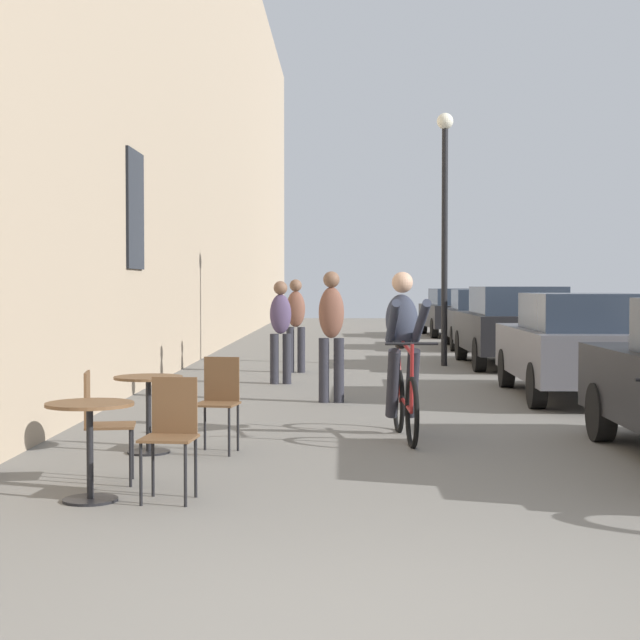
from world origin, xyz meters
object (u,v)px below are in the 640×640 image
pedestrian_mid (281,326)px  street_lamp (445,206)px  parked_car_fifth (454,311)px  cafe_chair_mid_toward_street (219,397)px  pedestrian_far (296,320)px  cafe_table_near (90,430)px  cyclist_on_bicycle (404,359)px  pedestrian_near (331,329)px  cafe_table_mid (148,398)px  cafe_chair_near_toward_street (101,419)px  parked_car_third (513,325)px  parked_car_fourth (482,318)px  cafe_chair_near_toward_wall (171,429)px  parked_car_second (578,344)px

pedestrian_mid → street_lamp: (2.96, 3.70, 2.19)m
street_lamp → parked_car_fifth: (1.47, 11.59, -2.35)m
cafe_chair_mid_toward_street → pedestrian_far: 8.76m
cafe_table_near → cyclist_on_bicycle: (2.46, 3.19, 0.29)m
cafe_chair_mid_toward_street → pedestrian_near: 4.22m
cafe_table_mid → pedestrian_mid: bearing=82.9°
pedestrian_near → street_lamp: bearing=71.2°
cafe_table_near → cafe_chair_near_toward_street: size_ratio=0.81×
cafe_table_near → parked_car_third: size_ratio=0.17×
cafe_chair_near_toward_street → pedestrian_mid: size_ratio=0.54×
cafe_table_mid → pedestrian_mid: 6.76m
pedestrian_far → parked_car_third: bearing=20.1°
cafe_chair_mid_toward_street → pedestrian_far: pedestrian_far is taller
street_lamp → parked_car_fourth: bearing=75.1°
pedestrian_mid → cafe_chair_mid_toward_street: bearing=-91.5°
parked_car_third → cafe_chair_mid_toward_street: bearing=-113.5°
cafe_table_mid → parked_car_fifth: size_ratio=0.17×
cafe_table_near → cafe_table_mid: size_ratio=1.00×
pedestrian_mid → parked_car_third: size_ratio=0.38×
cafe_chair_near_toward_wall → pedestrian_far: 10.89m
cafe_table_near → cafe_chair_near_toward_street: 0.65m
cafe_chair_near_toward_wall → street_lamp: street_lamp is taller
pedestrian_far → parked_car_fifth: 13.85m
cyclist_on_bicycle → pedestrian_mid: (-1.61, 5.64, 0.11)m
pedestrian_far → parked_car_third: (4.14, 1.51, -0.14)m
cafe_table_near → cafe_chair_mid_toward_street: (0.67, 2.20, -0.00)m
pedestrian_far → street_lamp: 3.89m
cyclist_on_bicycle → parked_car_second: 4.52m
cafe_table_mid → pedestrian_mid: (0.83, 6.70, 0.40)m
pedestrian_mid → cafe_chair_near_toward_street: bearing=-96.5°
parked_car_fourth → cafe_chair_near_toward_street: bearing=-107.1°
cafe_chair_near_toward_street → cafe_table_mid: 1.48m
cafe_chair_near_toward_street → cafe_chair_near_toward_wall: (0.66, -0.57, 0.00)m
pedestrian_mid → pedestrian_near: bearing=-71.9°
cafe_table_mid → pedestrian_far: pedestrian_far is taller
cafe_chair_near_toward_street → pedestrian_far: size_ratio=0.53×
pedestrian_mid → cyclist_on_bicycle: bearing=-74.0°
cafe_chair_mid_toward_street → parked_car_fourth: (4.65, 15.97, 0.24)m
cafe_table_near → parked_car_second: parked_car_second is taller
pedestrian_near → parked_car_fifth: pedestrian_near is taller
cafe_table_near → street_lamp: street_lamp is taller
parked_car_fifth → cafe_chair_near_toward_street: bearing=-102.9°
parked_car_third → parked_car_fourth: (0.19, 5.72, -0.04)m
cyclist_on_bicycle → parked_car_second: size_ratio=0.43×
pedestrian_mid → parked_car_second: 4.69m
cafe_chair_mid_toward_street → parked_car_fifth: bearing=78.1°
street_lamp → cyclist_on_bicycle: bearing=-98.2°
cafe_chair_near_toward_wall → cyclist_on_bicycle: cyclist_on_bicycle is taller
cafe_table_near → cyclist_on_bicycle: size_ratio=0.41×
pedestrian_near → parked_car_third: bearing=60.9°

